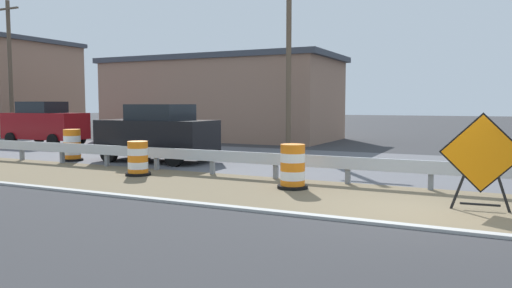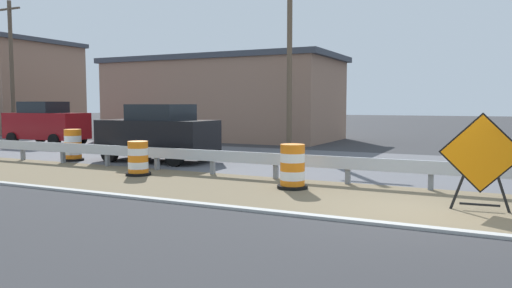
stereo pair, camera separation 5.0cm
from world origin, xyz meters
name	(u,v)px [view 1 (the left image)]	position (x,y,z in m)	size (l,w,h in m)	color
ground_plane	(418,212)	(0.00, 0.00, 0.00)	(160.00, 160.00, 0.00)	#333335
median_dirt_strip	(424,204)	(0.82, 0.00, 0.00)	(4.03, 120.00, 0.01)	#706047
far_lane_asphalt	(448,169)	(6.91, 0.00, 0.00)	(8.14, 120.00, 0.00)	#56565B
curb_near_edge	(407,227)	(-1.30, 0.00, 0.00)	(0.20, 120.00, 0.11)	#ADADA8
guardrail_median	(347,164)	(2.60, 2.10, 0.52)	(0.18, 54.86, 0.71)	silver
warning_sign_diamond	(482,157)	(0.66, -1.06, 1.04)	(0.18, 1.55, 1.91)	black
traffic_barrel_nearest	(293,169)	(1.39, 3.13, 0.49)	(0.75, 0.75, 1.09)	orange
traffic_barrel_close	(138,160)	(1.48, 7.95, 0.44)	(0.72, 0.72, 0.99)	orange
traffic_barrel_mid	(72,147)	(3.31, 12.45, 0.52)	(0.74, 0.74, 1.14)	orange
car_lead_near_lane	(158,133)	(4.49, 9.53, 1.02)	(2.15, 4.21, 2.05)	black
car_trailing_near_lane	(45,123)	(7.75, 18.97, 1.08)	(2.07, 4.32, 2.17)	maroon
roadside_shop_near	(221,98)	(15.68, 13.36, 2.39)	(6.41, 13.87, 4.76)	#93705B
utility_pole_near	(289,53)	(11.27, 7.27, 4.35)	(0.24, 1.80, 8.37)	brown
utility_pole_mid	(10,67)	(11.26, 25.92, 4.36)	(0.24, 1.80, 8.40)	brown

